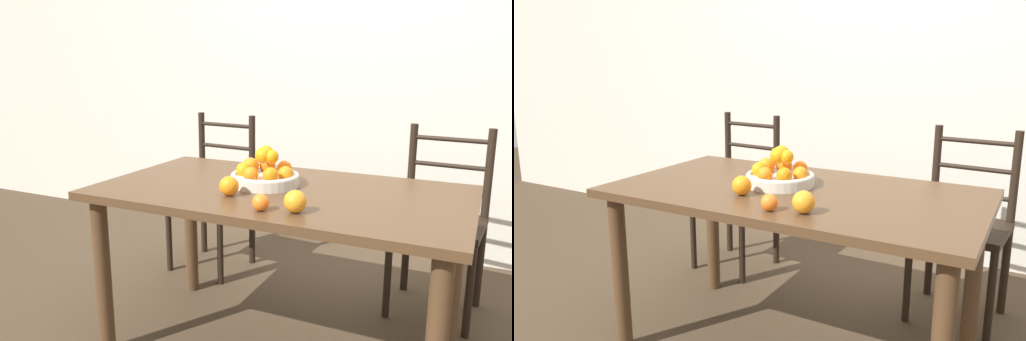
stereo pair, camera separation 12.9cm
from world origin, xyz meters
TOP-DOWN VIEW (x-y plane):
  - wall_back at (0.00, 1.45)m, footprint 8.00×0.06m
  - dining_table at (0.00, 0.00)m, footprint 1.53×0.85m
  - fruit_bowl at (-0.09, 0.03)m, footprint 0.30×0.30m
  - orange_loose_0 at (0.06, -0.32)m, footprint 0.06×0.06m
  - orange_loose_1 at (0.18, -0.28)m, footprint 0.08×0.08m
  - orange_loose_2 at (-0.14, -0.19)m, footprint 0.08×0.08m
  - chair_left at (-0.75, 0.71)m, footprint 0.45×0.43m
  - chair_right at (0.58, 0.71)m, footprint 0.45×0.43m

SIDE VIEW (x-z plane):
  - chair_left at x=-0.75m, z-range -0.01..0.94m
  - chair_right at x=0.58m, z-range -0.01..0.94m
  - dining_table at x=0.00m, z-range 0.27..1.02m
  - orange_loose_0 at x=0.06m, z-range 0.75..0.81m
  - orange_loose_2 at x=-0.14m, z-range 0.75..0.83m
  - orange_loose_1 at x=0.18m, z-range 0.75..0.83m
  - fruit_bowl at x=-0.09m, z-range 0.71..0.88m
  - wall_back at x=0.00m, z-range 0.00..2.60m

